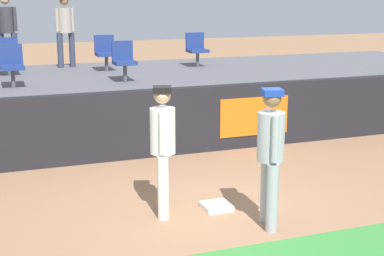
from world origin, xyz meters
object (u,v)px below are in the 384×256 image
object	(u,v)px
player_fielder_home	(163,142)
seat_back_left	(8,54)
seat_back_center	(105,51)
first_base	(216,206)
spectator_hooded	(7,26)
player_runner_visitor	(271,149)
seat_front_left	(12,64)
spectator_casual	(65,26)
seat_front_center	(124,59)
seat_back_right	(197,48)

from	to	relation	value
player_fielder_home	seat_back_left	world-z (taller)	seat_back_left
seat_back_center	first_base	bearing A→B (deg)	-88.37
seat_back_center	seat_back_left	xyz separation A→B (m)	(-2.20, -0.00, -0.00)
spectator_hooded	first_base	bearing A→B (deg)	123.74
first_base	player_runner_visitor	xyz separation A→B (m)	(0.40, -0.85, 1.05)
seat_front_left	spectator_casual	xyz separation A→B (m)	(1.50, 2.82, 0.53)
seat_back_left	seat_front_center	bearing A→B (deg)	-39.40
first_base	seat_back_center	size ratio (longest dim) A/B	0.48
first_base	player_fielder_home	xyz separation A→B (m)	(-0.78, 0.08, 1.03)
first_base	player_runner_visitor	bearing A→B (deg)	-64.75
seat_back_left	spectator_hooded	world-z (taller)	spectator_hooded
spectator_casual	seat_front_left	bearing A→B (deg)	49.04
seat_front_left	spectator_casual	distance (m)	3.23
seat_back_center	seat_back_left	size ratio (longest dim) A/B	1.00
first_base	seat_front_center	bearing A→B (deg)	92.44
player_runner_visitor	seat_back_left	size ratio (longest dim) A/B	2.24
first_base	spectator_casual	distance (m)	7.70
seat_back_center	spectator_hooded	xyz separation A→B (m)	(-2.13, 1.09, 0.55)
seat_back_right	spectator_casual	distance (m)	3.28
player_fielder_home	spectator_hooded	bearing A→B (deg)	-149.40
player_fielder_home	spectator_hooded	size ratio (longest dim) A/B	1.04
spectator_casual	spectator_hooded	bearing A→B (deg)	-16.08
first_base	seat_front_center	world-z (taller)	seat_front_center
player_runner_visitor	player_fielder_home	bearing A→B (deg)	-113.82
spectator_casual	player_runner_visitor	bearing A→B (deg)	86.35
first_base	spectator_hooded	distance (m)	8.06
first_base	seat_back_left	world-z (taller)	seat_back_left
player_fielder_home	spectator_casual	size ratio (longest dim) A/B	1.07
first_base	seat_back_left	bearing A→B (deg)	110.72
player_runner_visitor	seat_front_left	world-z (taller)	seat_front_left
seat_back_right	seat_back_left	world-z (taller)	same
player_fielder_home	spectator_casual	bearing A→B (deg)	-159.94
seat_back_left	spectator_casual	size ratio (longest dim) A/B	0.49
first_base	player_runner_visitor	world-z (taller)	player_runner_visitor
first_base	seat_back_center	world-z (taller)	seat_back_center
seat_back_center	seat_front_center	bearing A→B (deg)	-90.41
seat_front_left	spectator_hooded	xyz separation A→B (m)	(0.13, 2.89, 0.56)
player_runner_visitor	seat_back_right	distance (m)	7.39
spectator_hooded	seat_back_center	bearing A→B (deg)	169.27
seat_front_center	seat_front_left	world-z (taller)	same
seat_back_right	spectator_hooded	xyz separation A→B (m)	(-4.44, 1.09, 0.55)
seat_front_center	player_fielder_home	bearing A→B (deg)	-97.58
spectator_hooded	seat_back_right	bearing A→B (deg)	-177.41
player_fielder_home	seat_back_left	distance (m)	6.46
seat_front_center	first_base	bearing A→B (deg)	-87.56
spectator_casual	seat_back_center	bearing A→B (deg)	113.86
first_base	seat_back_left	xyz separation A→B (m)	(-2.38, 6.30, 1.69)
seat_front_left	spectator_hooded	size ratio (longest dim) A/B	0.47
seat_front_center	seat_front_left	xyz separation A→B (m)	(-2.24, 0.00, 0.00)
seat_back_left	seat_front_left	bearing A→B (deg)	-91.72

